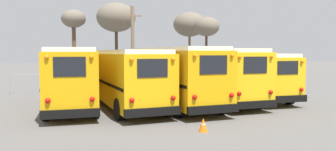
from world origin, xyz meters
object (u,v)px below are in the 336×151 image
school_bus_1 (124,76)px  bare_tree_1 (190,25)px  school_bus_4 (243,73)px  utility_pole (133,45)px  school_bus_0 (72,76)px  traffic_cone (203,125)px  school_bus_2 (171,73)px  bare_tree_3 (206,27)px  bare_tree_0 (74,21)px  school_bus_3 (208,73)px  bare_tree_2 (116,18)px

school_bus_1 → bare_tree_1: size_ratio=1.21×
school_bus_4 → utility_pole: 12.02m
school_bus_0 → traffic_cone: school_bus_0 is taller
school_bus_2 → bare_tree_3: size_ratio=1.54×
bare_tree_0 → school_bus_4: bearing=-58.9°
school_bus_1 → bare_tree_1: bare_tree_1 is taller
school_bus_3 → school_bus_4: school_bus_3 is taller
utility_pole → school_bus_4: bearing=-63.7°
utility_pole → traffic_cone: 18.99m
school_bus_4 → bare_tree_1: bearing=77.8°
bare_tree_2 → traffic_cone: size_ratio=15.39×
school_bus_2 → bare_tree_2: 16.59m
school_bus_3 → traffic_cone: size_ratio=20.46×
school_bus_0 → bare_tree_2: bearing=71.3°
school_bus_1 → school_bus_2: size_ratio=0.91×
school_bus_0 → utility_pole: (5.99, 11.18, 2.00)m
school_bus_3 → traffic_cone: school_bus_3 is taller
school_bus_3 → bare_tree_3: 16.71m
school_bus_3 → traffic_cone: (-3.88, -7.68, -1.50)m
school_bus_4 → bare_tree_1: bare_tree_1 is taller
school_bus_3 → utility_pole: bearing=102.6°
school_bus_3 → bare_tree_0: size_ratio=1.44×
utility_pole → bare_tree_1: 13.43m
bare_tree_1 → traffic_cone: (-10.95, -27.69, -6.31)m
school_bus_2 → bare_tree_1: 23.53m
school_bus_3 → bare_tree_1: bare_tree_1 is taller
bare_tree_0 → bare_tree_1: size_ratio=0.92×
utility_pole → bare_tree_0: bare_tree_0 is taller
school_bus_3 → bare_tree_0: bearing=113.2°
bare_tree_0 → bare_tree_1: bearing=10.9°
school_bus_3 → bare_tree_3: (6.89, 14.66, 4.11)m
traffic_cone → utility_pole: bearing=85.5°
school_bus_0 → bare_tree_3: bare_tree_3 is taller
bare_tree_3 → bare_tree_2: bearing=177.7°
school_bus_0 → bare_tree_0: bare_tree_0 is taller
school_bus_0 → utility_pole: utility_pole is taller
bare_tree_3 → school_bus_2: bearing=-122.1°
school_bus_4 → school_bus_3: bearing=-173.3°
school_bus_4 → bare_tree_0: bearing=121.1°
school_bus_1 → traffic_cone: school_bus_1 is taller
utility_pole → bare_tree_1: size_ratio=0.90×
traffic_cone → bare_tree_1: bearing=68.4°
school_bus_0 → school_bus_2: school_bus_2 is taller
bare_tree_0 → bare_tree_2: size_ratio=0.92×
bare_tree_3 → traffic_cone: (-10.78, -22.33, -5.61)m
school_bus_4 → utility_pole: (-5.24, 10.60, 2.14)m
bare_tree_3 → school_bus_3: bearing=-115.2°
bare_tree_1 → school_bus_1: bearing=-121.2°
school_bus_1 → utility_pole: size_ratio=1.35×
bare_tree_0 → bare_tree_3: 14.50m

